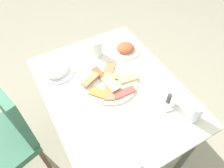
{
  "coord_description": "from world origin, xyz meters",
  "views": [
    {
      "loc": [
        -0.7,
        0.4,
        1.79
      ],
      "look_at": [
        0.02,
        -0.0,
        0.77
      ],
      "focal_mm": 34.45,
      "sensor_mm": 36.0,
      "label": 1
    }
  ],
  "objects_px": {
    "dining_table": "(113,98)",
    "salad_plate_rice": "(125,49)",
    "pide_platter": "(110,82)",
    "soda_can": "(98,48)",
    "dining_chair": "(2,134)",
    "salad_plate_greens": "(57,71)",
    "spoon": "(128,154)",
    "fork": "(135,150)",
    "paper_napkin": "(131,152)",
    "condiment_caddy": "(170,102)",
    "drinking_glass": "(195,112)"
  },
  "relations": [
    {
      "from": "dining_table",
      "to": "salad_plate_rice",
      "type": "relative_size",
      "value": 5.01
    },
    {
      "from": "pide_platter",
      "to": "soda_can",
      "type": "bearing_deg",
      "value": -10.52
    },
    {
      "from": "dining_chair",
      "to": "salad_plate_greens",
      "type": "relative_size",
      "value": 4.25
    },
    {
      "from": "salad_plate_greens",
      "to": "spoon",
      "type": "distance_m",
      "value": 0.7
    },
    {
      "from": "dining_table",
      "to": "spoon",
      "type": "bearing_deg",
      "value": 161.23
    },
    {
      "from": "dining_chair",
      "to": "salad_plate_greens",
      "type": "xyz_separation_m",
      "value": [
        0.14,
        -0.46,
        0.22
      ]
    },
    {
      "from": "pide_platter",
      "to": "salad_plate_rice",
      "type": "height_order",
      "value": "salad_plate_rice"
    },
    {
      "from": "fork",
      "to": "spoon",
      "type": "bearing_deg",
      "value": 100.13
    },
    {
      "from": "fork",
      "to": "paper_napkin",
      "type": "bearing_deg",
      "value": 100.13
    },
    {
      "from": "fork",
      "to": "spoon",
      "type": "relative_size",
      "value": 0.9
    },
    {
      "from": "soda_can",
      "to": "condiment_caddy",
      "type": "xyz_separation_m",
      "value": [
        -0.58,
        -0.17,
        -0.04
      ]
    },
    {
      "from": "condiment_caddy",
      "to": "salad_plate_rice",
      "type": "bearing_deg",
      "value": -2.15
    },
    {
      "from": "pide_platter",
      "to": "salad_plate_rice",
      "type": "xyz_separation_m",
      "value": [
        0.22,
        -0.24,
        0.01
      ]
    },
    {
      "from": "dining_chair",
      "to": "spoon",
      "type": "bearing_deg",
      "value": -133.95
    },
    {
      "from": "pide_platter",
      "to": "salad_plate_greens",
      "type": "relative_size",
      "value": 1.57
    },
    {
      "from": "dining_chair",
      "to": "fork",
      "type": "xyz_separation_m",
      "value": [
        -0.55,
        -0.61,
        0.21
      ]
    },
    {
      "from": "fork",
      "to": "condiment_caddy",
      "type": "height_order",
      "value": "condiment_caddy"
    },
    {
      "from": "drinking_glass",
      "to": "fork",
      "type": "bearing_deg",
      "value": 90.23
    },
    {
      "from": "dining_chair",
      "to": "dining_table",
      "type": "bearing_deg",
      "value": -103.03
    },
    {
      "from": "salad_plate_greens",
      "to": "soda_can",
      "type": "bearing_deg",
      "value": -85.55
    },
    {
      "from": "spoon",
      "to": "drinking_glass",
      "type": "bearing_deg",
      "value": -77.67
    },
    {
      "from": "drinking_glass",
      "to": "paper_napkin",
      "type": "relative_size",
      "value": 0.83
    },
    {
      "from": "dining_table",
      "to": "drinking_glass",
      "type": "relative_size",
      "value": 8.84
    },
    {
      "from": "salad_plate_rice",
      "to": "dining_table",
      "type": "bearing_deg",
      "value": 137.06
    },
    {
      "from": "paper_napkin",
      "to": "condiment_caddy",
      "type": "height_order",
      "value": "condiment_caddy"
    },
    {
      "from": "dining_table",
      "to": "paper_napkin",
      "type": "bearing_deg",
      "value": 163.63
    },
    {
      "from": "pide_platter",
      "to": "soda_can",
      "type": "relative_size",
      "value": 2.86
    },
    {
      "from": "dining_table",
      "to": "fork",
      "type": "bearing_deg",
      "value": 166.08
    },
    {
      "from": "dining_chair",
      "to": "drinking_glass",
      "type": "distance_m",
      "value": 1.17
    },
    {
      "from": "drinking_glass",
      "to": "spoon",
      "type": "xyz_separation_m",
      "value": [
        -0.0,
        0.42,
        -0.05
      ]
    },
    {
      "from": "fork",
      "to": "salad_plate_rice",
      "type": "bearing_deg",
      "value": -17.62
    },
    {
      "from": "salad_plate_greens",
      "to": "soda_can",
      "type": "distance_m",
      "value": 0.31
    },
    {
      "from": "fork",
      "to": "condiment_caddy",
      "type": "bearing_deg",
      "value": -57.55
    },
    {
      "from": "salad_plate_rice",
      "to": "soda_can",
      "type": "xyz_separation_m",
      "value": [
        0.06,
        0.19,
        0.04
      ]
    },
    {
      "from": "salad_plate_greens",
      "to": "salad_plate_rice",
      "type": "height_order",
      "value": "salad_plate_rice"
    },
    {
      "from": "salad_plate_greens",
      "to": "salad_plate_rice",
      "type": "xyz_separation_m",
      "value": [
        -0.03,
        -0.5,
        -0.0
      ]
    },
    {
      "from": "dining_table",
      "to": "salad_plate_rice",
      "type": "bearing_deg",
      "value": -42.94
    },
    {
      "from": "salad_plate_greens",
      "to": "salad_plate_rice",
      "type": "relative_size",
      "value": 1.07
    },
    {
      "from": "spoon",
      "to": "salad_plate_rice",
      "type": "bearing_deg",
      "value": -18.03
    },
    {
      "from": "dining_table",
      "to": "pide_platter",
      "type": "xyz_separation_m",
      "value": [
        0.05,
        -0.01,
        0.1
      ]
    },
    {
      "from": "dining_chair",
      "to": "salad_plate_rice",
      "type": "relative_size",
      "value": 4.54
    },
    {
      "from": "dining_table",
      "to": "condiment_caddy",
      "type": "height_order",
      "value": "condiment_caddy"
    },
    {
      "from": "dining_chair",
      "to": "condiment_caddy",
      "type": "height_order",
      "value": "dining_chair"
    },
    {
      "from": "pide_platter",
      "to": "paper_napkin",
      "type": "height_order",
      "value": "pide_platter"
    },
    {
      "from": "paper_napkin",
      "to": "drinking_glass",
      "type": "bearing_deg",
      "value": -89.78
    },
    {
      "from": "salad_plate_rice",
      "to": "dining_chair",
      "type": "bearing_deg",
      "value": 96.25
    },
    {
      "from": "salad_plate_greens",
      "to": "spoon",
      "type": "bearing_deg",
      "value": -170.45
    },
    {
      "from": "drinking_glass",
      "to": "paper_napkin",
      "type": "distance_m",
      "value": 0.41
    },
    {
      "from": "dining_chair",
      "to": "pide_platter",
      "type": "relative_size",
      "value": 2.7
    },
    {
      "from": "salad_plate_greens",
      "to": "fork",
      "type": "distance_m",
      "value": 0.71
    }
  ]
}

